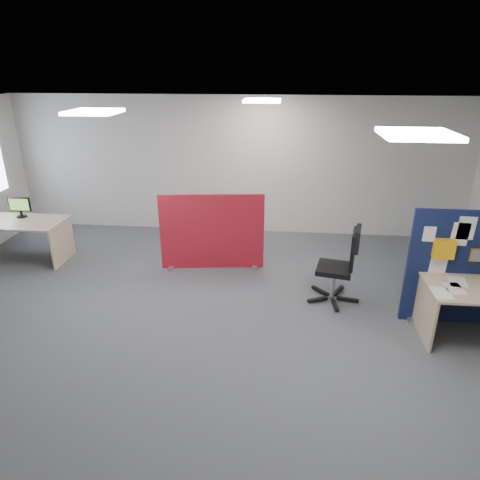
# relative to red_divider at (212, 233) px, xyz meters

# --- Properties ---
(floor) EXTENTS (9.00, 9.00, 0.00)m
(floor) POSITION_rel_red_divider_xyz_m (0.25, -1.70, -0.64)
(floor) COLOR #4B4D52
(floor) RESTS_ON ground
(ceiling) EXTENTS (9.00, 7.00, 0.02)m
(ceiling) POSITION_rel_red_divider_xyz_m (0.25, -1.70, 2.06)
(ceiling) COLOR white
(ceiling) RESTS_ON wall_back
(wall_back) EXTENTS (9.00, 0.02, 2.70)m
(wall_back) POSITION_rel_red_divider_xyz_m (0.25, 1.80, 0.71)
(wall_back) COLOR silver
(wall_back) RESTS_ON floor
(ceiling_lights) EXTENTS (4.10, 4.10, 0.04)m
(ceiling_lights) POSITION_rel_red_divider_xyz_m (0.58, -1.03, 2.03)
(ceiling_lights) COLOR white
(ceiling_lights) RESTS_ON ceiling
(red_divider) EXTENTS (1.72, 0.30, 1.29)m
(red_divider) POSITION_rel_red_divider_xyz_m (0.00, 0.00, 0.00)
(red_divider) COLOR maroon
(red_divider) RESTS_ON floor
(second_desk) EXTENTS (1.66, 0.83, 0.73)m
(second_desk) POSITION_rel_red_divider_xyz_m (-3.43, 0.02, -0.08)
(second_desk) COLOR tan
(second_desk) RESTS_ON floor
(monitor_second) EXTENTS (0.39, 0.18, 0.36)m
(monitor_second) POSITION_rel_red_divider_xyz_m (-3.42, 0.18, 0.29)
(monitor_second) COLOR black
(monitor_second) RESTS_ON second_desk
(office_chair) EXTENTS (0.75, 0.74, 1.14)m
(office_chair) POSITION_rel_red_divider_xyz_m (2.03, -0.93, 0.01)
(office_chair) COLOR black
(office_chair) RESTS_ON floor
(desk_papers) EXTENTS (1.43, 0.64, 0.00)m
(desk_papers) POSITION_rel_red_divider_xyz_m (3.46, -1.79, 0.10)
(desk_papers) COLOR white
(desk_papers) RESTS_ON main_desk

